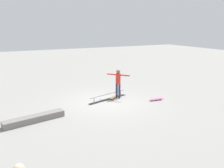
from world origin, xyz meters
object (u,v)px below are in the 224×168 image
skateboard_main (114,97)px  loose_skateboard_pink (156,99)px  skate_ledge (35,119)px  grind_rail (108,97)px  skater_main (118,82)px

skateboard_main → loose_skateboard_pink: same height
skateboard_main → skate_ledge: bearing=157.3°
grind_rail → skate_ledge: bearing=2.0°
skate_ledge → loose_skateboard_pink: size_ratio=3.18×
skate_ledge → skater_main: skater_main is taller
skateboard_main → loose_skateboard_pink: size_ratio=0.91×
grind_rail → skate_ledge: (4.17, 1.36, -0.01)m
loose_skateboard_pink → grind_rail: bearing=-25.4°
skate_ledge → skateboard_main: skate_ledge is taller
skater_main → skateboard_main: size_ratio=2.22×
grind_rail → skateboard_main: grind_rail is taller
skater_main → grind_rail: bearing=46.4°
grind_rail → loose_skateboard_pink: size_ratio=3.20×
skater_main → loose_skateboard_pink: 2.33m
grind_rail → skater_main: 1.02m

